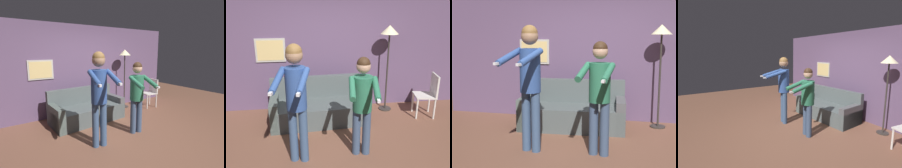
% 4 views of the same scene
% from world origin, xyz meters
% --- Properties ---
extents(ground_plane, '(12.00, 12.00, 0.00)m').
position_xyz_m(ground_plane, '(0.00, 0.00, 0.00)').
color(ground_plane, brown).
extents(back_wall_assembly, '(6.40, 0.09, 2.60)m').
position_xyz_m(back_wall_assembly, '(-0.01, 2.01, 1.30)').
color(back_wall_assembly, '#5E4766').
rests_on(back_wall_assembly, ground_plane).
extents(couch, '(1.95, 0.97, 0.87)m').
position_xyz_m(couch, '(-0.25, 1.28, 0.28)').
color(couch, '#4D5656').
rests_on(couch, ground_plane).
extents(torchiere_lamp, '(0.38, 0.38, 1.90)m').
position_xyz_m(torchiere_lamp, '(1.30, 1.65, 1.63)').
color(torchiere_lamp, '#332D28').
rests_on(torchiere_lamp, ground_plane).
extents(person_standing_left, '(0.53, 0.78, 1.85)m').
position_xyz_m(person_standing_left, '(-0.62, -0.07, 1.14)').
color(person_standing_left, '#395275').
rests_on(person_standing_left, ground_plane).
extents(person_standing_right, '(0.49, 0.71, 1.62)m').
position_xyz_m(person_standing_right, '(0.37, -0.01, 0.97)').
color(person_standing_right, '#394C69').
rests_on(person_standing_right, ground_plane).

